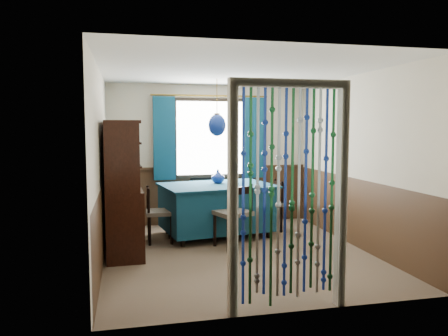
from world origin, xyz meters
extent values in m
plane|color=brown|center=(0.00, 0.00, 0.00)|extent=(4.00, 4.00, 0.00)
plane|color=silver|center=(0.00, 0.00, 2.50)|extent=(4.00, 4.00, 0.00)
plane|color=beige|center=(0.00, 2.00, 1.25)|extent=(3.60, 0.00, 3.60)
plane|color=beige|center=(0.00, -2.00, 1.25)|extent=(3.60, 0.00, 3.60)
plane|color=beige|center=(-1.80, 0.00, 1.25)|extent=(0.00, 4.00, 4.00)
plane|color=beige|center=(1.80, 0.00, 1.25)|extent=(0.00, 4.00, 4.00)
plane|color=#402918|center=(0.00, 1.99, 0.50)|extent=(3.60, 0.00, 3.60)
plane|color=#402918|center=(0.00, -1.99, 0.50)|extent=(3.60, 0.00, 3.60)
plane|color=#402918|center=(-1.79, 0.00, 0.50)|extent=(0.00, 4.00, 4.00)
plane|color=#402918|center=(1.79, 0.00, 0.50)|extent=(0.00, 4.00, 4.00)
cube|color=black|center=(0.00, 1.95, 1.55)|extent=(1.32, 0.12, 1.42)
cube|color=navy|center=(-0.06, 1.02, 0.46)|extent=(1.82, 1.38, 0.68)
cube|color=navy|center=(-0.06, 1.02, 0.82)|extent=(1.89, 1.45, 0.03)
cylinder|color=black|center=(-0.69, 0.48, 0.07)|extent=(0.07, 0.07, 0.14)
cylinder|color=black|center=(0.70, 0.71, 0.07)|extent=(0.07, 0.07, 0.14)
cylinder|color=black|center=(-0.83, 1.34, 0.07)|extent=(0.07, 0.07, 0.14)
cylinder|color=black|center=(0.56, 1.57, 0.07)|extent=(0.07, 0.07, 0.14)
cylinder|color=black|center=(-0.11, 0.07, 0.24)|extent=(0.05, 0.05, 0.47)
cylinder|color=black|center=(0.26, 0.20, 0.24)|extent=(0.05, 0.05, 0.47)
cylinder|color=black|center=(-0.23, 0.41, 0.24)|extent=(0.05, 0.05, 0.47)
cylinder|color=black|center=(0.13, 0.54, 0.24)|extent=(0.05, 0.05, 0.47)
cube|color=#5B5549|center=(0.01, 0.30, 0.51)|extent=(0.59, 0.57, 0.06)
cube|color=black|center=(0.08, 0.12, 0.85)|extent=(0.39, 0.17, 0.11)
cylinder|color=black|center=(-0.10, 0.06, 0.71)|extent=(0.04, 0.04, 0.46)
cylinder|color=black|center=(0.26, 0.19, 0.71)|extent=(0.04, 0.04, 0.46)
cylinder|color=black|center=(0.05, 1.95, 0.24)|extent=(0.05, 0.05, 0.48)
cylinder|color=black|center=(-0.34, 1.98, 0.24)|extent=(0.05, 0.05, 0.48)
cylinder|color=black|center=(0.02, 1.58, 0.24)|extent=(0.05, 0.05, 0.48)
cylinder|color=black|center=(-0.37, 1.61, 0.24)|extent=(0.05, 0.05, 0.48)
cube|color=#5B5549|center=(-0.16, 1.78, 0.51)|extent=(0.50, 0.48, 0.06)
cube|color=black|center=(-0.14, 1.97, 0.86)|extent=(0.41, 0.07, 0.11)
cylinder|color=black|center=(0.05, 1.96, 0.71)|extent=(0.04, 0.04, 0.47)
cylinder|color=black|center=(-0.34, 1.99, 0.71)|extent=(0.04, 0.04, 0.47)
cylinder|color=black|center=(-1.15, 1.00, 0.22)|extent=(0.04, 0.04, 0.43)
cylinder|color=black|center=(-1.16, 0.66, 0.22)|extent=(0.04, 0.04, 0.43)
cylinder|color=black|center=(-0.83, 0.99, 0.22)|extent=(0.04, 0.04, 0.43)
cylinder|color=black|center=(-0.84, 0.65, 0.22)|extent=(0.04, 0.04, 0.43)
cube|color=#5B5549|center=(-0.99, 0.82, 0.46)|extent=(0.41, 0.43, 0.06)
cube|color=black|center=(-1.17, 0.83, 0.78)|extent=(0.05, 0.36, 0.10)
cylinder|color=black|center=(-1.16, 1.00, 0.64)|extent=(0.04, 0.04, 0.42)
cylinder|color=black|center=(-1.17, 0.66, 0.64)|extent=(0.04, 0.04, 0.42)
cylinder|color=black|center=(1.02, 0.99, 0.22)|extent=(0.04, 0.04, 0.43)
cylinder|color=black|center=(1.02, 1.34, 0.22)|extent=(0.04, 0.04, 0.43)
cylinder|color=black|center=(0.70, 0.99, 0.22)|extent=(0.04, 0.04, 0.43)
cylinder|color=black|center=(0.69, 1.34, 0.22)|extent=(0.04, 0.04, 0.43)
cube|color=#5B5549|center=(0.86, 1.16, 0.46)|extent=(0.41, 0.43, 0.06)
cube|color=black|center=(1.03, 1.17, 0.78)|extent=(0.04, 0.36, 0.10)
cylinder|color=black|center=(1.03, 0.99, 0.64)|extent=(0.04, 0.04, 0.42)
cylinder|color=black|center=(1.03, 1.34, 0.64)|extent=(0.04, 0.04, 0.42)
cube|color=black|center=(-1.53, 0.46, 0.46)|extent=(0.53, 1.42, 0.92)
cube|color=black|center=(-1.53, -0.21, 1.37)|extent=(0.44, 0.07, 0.92)
cube|color=black|center=(-1.53, 1.13, 1.37)|extent=(0.44, 0.07, 0.92)
cube|color=black|center=(-1.53, 0.46, 1.81)|extent=(0.48, 1.41, 0.04)
cube|color=black|center=(-1.75, 0.46, 1.37)|extent=(0.08, 1.38, 0.92)
cube|color=black|center=(-1.50, 0.46, 1.24)|extent=(0.43, 1.33, 0.02)
cube|color=black|center=(-1.50, 0.46, 1.54)|extent=(0.43, 1.33, 0.02)
cylinder|color=olive|center=(-0.06, 1.02, 2.14)|extent=(0.01, 0.01, 0.73)
ellipsoid|color=navy|center=(-0.06, 1.02, 1.77)|extent=(0.28, 0.28, 0.35)
cylinder|color=olive|center=(-0.06, 1.02, 1.95)|extent=(0.09, 0.09, 0.03)
imported|color=navy|center=(-0.02, 1.19, 0.93)|extent=(0.25, 0.25, 0.20)
imported|color=beige|center=(-1.48, 0.18, 1.27)|extent=(0.21, 0.21, 0.05)
imported|color=beige|center=(-1.48, 0.79, 1.02)|extent=(0.20, 0.20, 0.20)
camera|label=1|loc=(-1.48, -5.75, 1.74)|focal=35.00mm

